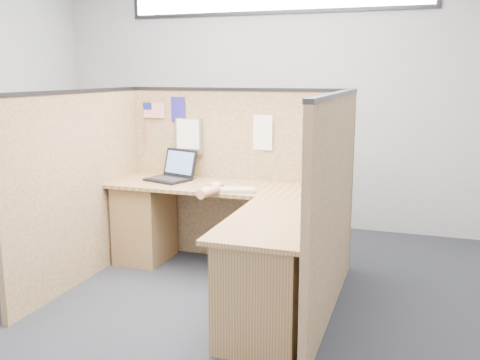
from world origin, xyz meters
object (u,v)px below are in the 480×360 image
(l_desk, at_px, (228,240))
(laptop, at_px, (171,172))
(keyboard, at_px, (229,190))
(mouse, at_px, (216,188))

(l_desk, height_order, laptop, laptop)
(laptop, distance_m, keyboard, 0.72)
(l_desk, relative_size, laptop, 4.46)
(mouse, bearing_deg, keyboard, 0.00)
(l_desk, height_order, keyboard, keyboard)
(mouse, bearing_deg, laptop, 150.76)
(keyboard, bearing_deg, laptop, 138.19)
(laptop, height_order, mouse, laptop)
(l_desk, relative_size, mouse, 18.00)
(laptop, relative_size, mouse, 4.03)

